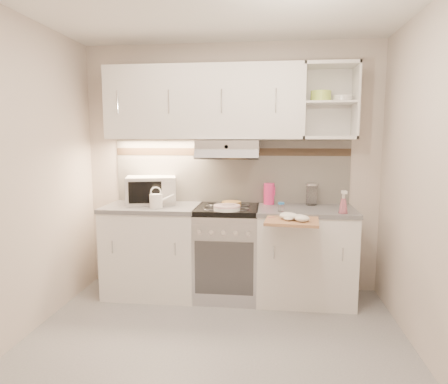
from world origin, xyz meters
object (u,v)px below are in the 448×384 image
Objects in this scene: watering_can at (157,200)px; plate_stack at (227,208)px; pink_pitcher at (269,194)px; cutting_board at (292,221)px; electric_range at (227,252)px; glass_jar at (312,194)px; microwave at (151,190)px; spray_bottle at (343,204)px.

plate_stack is at bearing -25.81° from watering_can.
pink_pitcher is 0.49× the size of cutting_board.
watering_can is at bearing 170.79° from cutting_board.
plate_stack is (0.01, -0.18, 0.47)m from electric_range.
electric_range is 0.71m from pink_pitcher.
glass_jar is (0.42, -0.00, 0.00)m from pink_pitcher.
plate_stack is at bearing -35.13° from microwave.
glass_jar reaches higher than pink_pitcher.
plate_stack is at bearing -85.24° from electric_range.
plate_stack is (0.68, -0.04, -0.05)m from watering_can.
microwave reaches higher than pink_pitcher.
microwave is 2.62× the size of glass_jar.
pink_pitcher is (0.40, 0.20, 0.56)m from electric_range.
electric_range is 0.85m from watering_can.
watering_can is at bearing -175.82° from pink_pitcher.
cutting_board is at bearing -156.42° from spray_bottle.
electric_range is 1.20m from spray_bottle.
spray_bottle is (1.71, -0.08, 0.01)m from watering_can.
microwave is at bearing 171.67° from electric_range.
electric_range is 1.01m from glass_jar.
cutting_board is (-0.23, -0.66, -0.14)m from glass_jar.
spray_bottle is at bearing -24.88° from watering_can.
spray_bottle is at bearing -11.80° from electric_range.
watering_can is 1.09× the size of glass_jar.
watering_can is 1.30m from cutting_board.
plate_stack is 1.14× the size of spray_bottle.
electric_range is 0.86m from cutting_board.
electric_range is 4.15× the size of spray_bottle.
glass_jar is at bearing -11.98° from microwave.
microwave is 1.20m from pink_pitcher.
watering_can is at bearing 172.80° from spray_bottle.
pink_pitcher is 0.98× the size of spray_bottle.
glass_jar is 0.99× the size of spray_bottle.
glass_jar is at bearing 76.69° from cutting_board.
pink_pitcher reaches higher than plate_stack.
microwave is 0.87m from plate_stack.
microwave is 2.64× the size of pink_pitcher.
cutting_board is at bearing -108.74° from glass_jar.
plate_stack is 0.55m from pink_pitcher.
spray_bottle is 0.53m from cutting_board.
glass_jar is 0.49× the size of cutting_board.
microwave reaches higher than electric_range.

